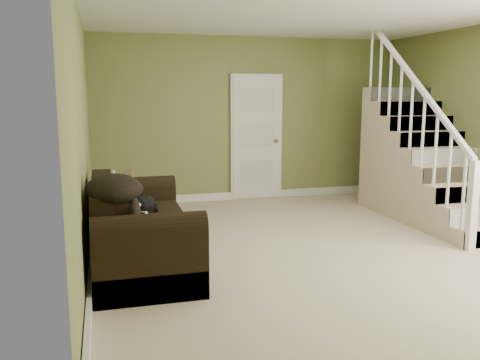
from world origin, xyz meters
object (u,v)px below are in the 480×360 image
cat (145,204)px  sofa (137,232)px  side_table (109,211)px  banana (155,230)px

cat → sofa: bearing=-93.0°
cat → side_table: bearing=131.5°
cat → banana: 0.83m
sofa → banana: (0.13, -0.59, 0.17)m
cat → banana: cat is taller
sofa → side_table: (-0.26, 1.19, -0.03)m
side_table → cat: 1.05m
banana → sofa: bearing=67.7°
banana → cat: bearing=57.0°
sofa → side_table: bearing=102.1°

